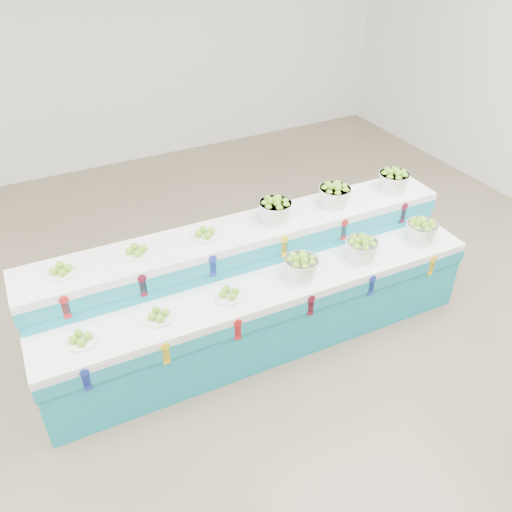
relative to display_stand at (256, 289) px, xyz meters
name	(u,v)px	position (x,y,z in m)	size (l,w,h in m)	color
ground	(212,425)	(-0.79, -0.78, -0.51)	(10.00, 10.00, 0.00)	brown
back_wall	(45,25)	(-0.79, 4.22, 1.49)	(10.00, 10.00, 0.00)	silver
display_stand	(256,289)	(0.00, 0.00, 0.00)	(3.88, 1.00, 1.02)	#1999AE
plate_lower_left	(81,338)	(-1.54, -0.20, 0.25)	(0.22, 0.22, 0.09)	white
plate_lower_mid	(159,315)	(-0.95, -0.22, 0.25)	(0.22, 0.22, 0.09)	white
plate_lower_right	(229,293)	(-0.36, -0.23, 0.25)	(0.22, 0.22, 0.09)	white
basket_lower_left	(301,266)	(0.30, -0.25, 0.32)	(0.29, 0.29, 0.21)	silver
basket_lower_mid	(361,248)	(0.91, -0.26, 0.32)	(0.29, 0.29, 0.21)	silver
basket_lower_right	(421,230)	(1.58, -0.28, 0.32)	(0.29, 0.29, 0.21)	silver
plate_upper_left	(61,270)	(-1.53, 0.28, 0.55)	(0.22, 0.22, 0.09)	white
plate_upper_mid	(136,250)	(-0.94, 0.26, 0.55)	(0.22, 0.22, 0.09)	white
plate_upper_right	(205,233)	(-0.35, 0.25, 0.55)	(0.22, 0.22, 0.09)	white
basket_upper_left	(275,209)	(0.31, 0.23, 0.62)	(0.29, 0.29, 0.21)	silver
basket_upper_mid	(335,194)	(0.92, 0.22, 0.62)	(0.29, 0.29, 0.21)	silver
basket_upper_right	(394,180)	(1.59, 0.20, 0.62)	(0.29, 0.29, 0.21)	silver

